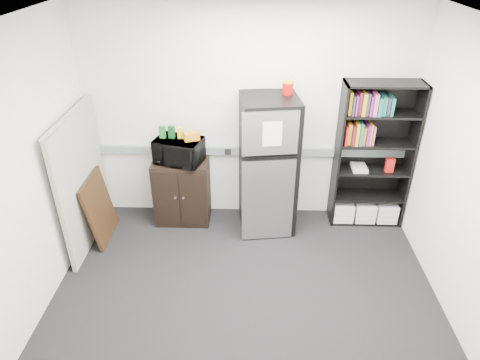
{
  "coord_description": "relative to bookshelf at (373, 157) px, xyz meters",
  "views": [
    {
      "loc": [
        0.05,
        -3.13,
        3.27
      ],
      "look_at": [
        -0.07,
        0.9,
        0.95
      ],
      "focal_mm": 32.0,
      "sensor_mm": 36.0,
      "label": 1
    }
  ],
  "objects": [
    {
      "name": "wall_back",
      "position": [
        -1.53,
        0.18,
        0.44
      ],
      "size": [
        4.0,
        0.02,
        2.7
      ],
      "primitive_type": "cube",
      "color": "white",
      "rests_on": "floor"
    },
    {
      "name": "electrical_raceway",
      "position": [
        -1.53,
        0.15,
        -0.01
      ],
      "size": [
        3.92,
        0.05,
        0.1
      ],
      "primitive_type": "cube",
      "color": "gray",
      "rests_on": "wall_back"
    },
    {
      "name": "coffee_can",
      "position": [
        -1.08,
        -0.02,
        0.88
      ],
      "size": [
        0.13,
        0.13,
        0.17
      ],
      "color": "#A70B07",
      "rests_on": "refrigerator"
    },
    {
      "name": "wall_left",
      "position": [
        -3.53,
        -1.57,
        0.44
      ],
      "size": [
        0.02,
        3.5,
        2.7
      ],
      "primitive_type": "cube",
      "color": "white",
      "rests_on": "floor"
    },
    {
      "name": "microwave",
      "position": [
        -2.36,
        -0.08,
        0.1
      ],
      "size": [
        0.63,
        0.51,
        0.31
      ],
      "primitive_type": "imported",
      "rotation": [
        0.0,
        0.0,
        -0.28
      ],
      "color": "black",
      "rests_on": "cabinet"
    },
    {
      "name": "framed_poster",
      "position": [
        -3.3,
        -0.47,
        -0.5
      ],
      "size": [
        0.17,
        0.65,
        0.83
      ],
      "rotation": [
        0.0,
        -0.16,
        0.0
      ],
      "color": "black",
      "rests_on": "floor"
    },
    {
      "name": "snack_bag",
      "position": [
        -2.19,
        -0.1,
        0.3
      ],
      "size": [
        0.2,
        0.15,
        0.1
      ],
      "primitive_type": "cube",
      "rotation": [
        0.0,
        0.0,
        0.33
      ],
      "color": "orange",
      "rests_on": "microwave"
    },
    {
      "name": "floor",
      "position": [
        -1.53,
        -1.57,
        -0.91
      ],
      "size": [
        4.0,
        4.0,
        0.0
      ],
      "primitive_type": "plane",
      "color": "black",
      "rests_on": "ground"
    },
    {
      "name": "snack_box_b",
      "position": [
        -2.43,
        -0.05,
        0.32
      ],
      "size": [
        0.08,
        0.07,
        0.15
      ],
      "primitive_type": "cube",
      "rotation": [
        0.0,
        0.0,
        -0.26
      ],
      "color": "#0D3B1A",
      "rests_on": "microwave"
    },
    {
      "name": "refrigerator",
      "position": [
        -1.28,
        -0.14,
        -0.06
      ],
      "size": [
        0.72,
        0.75,
        1.71
      ],
      "rotation": [
        0.0,
        0.0,
        0.13
      ],
      "color": "black",
      "rests_on": "floor"
    },
    {
      "name": "cabinet",
      "position": [
        -2.36,
        -0.06,
        -0.48
      ],
      "size": [
        0.68,
        0.46,
        0.86
      ],
      "color": "black",
      "rests_on": "floor"
    },
    {
      "name": "wall_note",
      "position": [
        -1.88,
        0.18,
        0.64
      ],
      "size": [
        0.14,
        0.0,
        0.1
      ],
      "primitive_type": "cube",
      "color": "white",
      "rests_on": "wall_back"
    },
    {
      "name": "ceiling",
      "position": [
        -1.53,
        -1.57,
        1.79
      ],
      "size": [
        4.0,
        3.5,
        0.02
      ],
      "primitive_type": "cube",
      "color": "white",
      "rests_on": "wall_back"
    },
    {
      "name": "snack_box_a",
      "position": [
        -2.54,
        -0.05,
        0.32
      ],
      "size": [
        0.08,
        0.06,
        0.15
      ],
      "primitive_type": "cube",
      "rotation": [
        0.0,
        0.0,
        -0.13
      ],
      "color": "#1B6020",
      "rests_on": "microwave"
    },
    {
      "name": "bookshelf",
      "position": [
        0.0,
        0.0,
        0.0
      ],
      "size": [
        0.9,
        0.34,
        1.85
      ],
      "color": "black",
      "rests_on": "floor"
    },
    {
      "name": "cubicle_partition",
      "position": [
        -3.43,
        -0.49,
        -0.1
      ],
      "size": [
        0.06,
        1.3,
        1.62
      ],
      "color": "gray",
      "rests_on": "floor"
    },
    {
      "name": "snack_box_c",
      "position": [
        -2.33,
        -0.05,
        0.32
      ],
      "size": [
        0.07,
        0.05,
        0.14
      ],
      "primitive_type": "cube",
      "rotation": [
        0.0,
        0.0,
        0.06
      ],
      "color": "gold",
      "rests_on": "microwave"
    }
  ]
}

